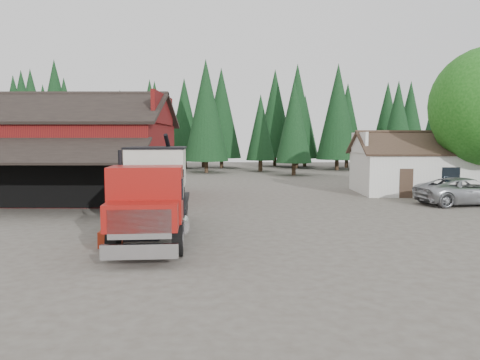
{
  "coord_description": "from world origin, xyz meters",
  "views": [
    {
      "loc": [
        0.43,
        -21.68,
        3.99
      ],
      "look_at": [
        0.24,
        3.39,
        1.8
      ],
      "focal_mm": 35.0,
      "sensor_mm": 36.0,
      "label": 1
    }
  ],
  "objects": [
    {
      "name": "near_pine_d",
      "position": [
        -4.0,
        34.0,
        7.39
      ],
      "size": [
        5.28,
        5.28,
        13.4
      ],
      "color": "#382619",
      "rests_on": "ground"
    },
    {
      "name": "silver_car",
      "position": [
        14.0,
        6.7,
        0.83
      ],
      "size": [
        6.34,
        3.67,
        1.66
      ],
      "primitive_type": "imported",
      "rotation": [
        0.0,
        0.0,
        1.73
      ],
      "color": "#A5A8AD",
      "rests_on": "ground"
    },
    {
      "name": "red_barn",
      "position": [
        -11.0,
        9.9,
        2.69
      ],
      "size": [
        12.8,
        13.63,
        7.18
      ],
      "color": "maroon",
      "rests_on": "ground"
    },
    {
      "name": "feed_truck",
      "position": [
        -3.18,
        -2.97,
        1.99
      ],
      "size": [
        3.43,
        9.6,
        4.25
      ],
      "rotation": [
        0.0,
        0.0,
        0.09
      ],
      "color": "black",
      "rests_on": "ground"
    },
    {
      "name": "equip_box",
      "position": [
        -4.57,
        -4.4,
        0.3
      ],
      "size": [
        0.74,
        1.13,
        0.6
      ],
      "primitive_type": "cube",
      "rotation": [
        0.0,
        0.0,
        0.04
      ],
      "color": "maroon",
      "rests_on": "ground"
    },
    {
      "name": "conifer_backdrop",
      "position": [
        0.0,
        42.0,
        0.0
      ],
      "size": [
        76.0,
        16.0,
        16.0
      ],
      "primitive_type": null,
      "color": "black",
      "rests_on": "ground"
    },
    {
      "name": "near_pine_b",
      "position": [
        6.0,
        30.0,
        5.89
      ],
      "size": [
        3.96,
        3.96,
        10.4
      ],
      "color": "#382619",
      "rests_on": "ground"
    },
    {
      "name": "ground",
      "position": [
        0.0,
        0.0,
        0.0
      ],
      "size": [
        120.0,
        120.0,
        0.0
      ],
      "primitive_type": "plane",
      "color": "#4F483E",
      "rests_on": "ground"
    },
    {
      "name": "near_pine_c",
      "position": [
        22.0,
        26.0,
        6.89
      ],
      "size": [
        4.84,
        4.84,
        12.4
      ],
      "color": "#382619",
      "rests_on": "ground"
    },
    {
      "name": "farmhouse",
      "position": [
        13.0,
        13.0,
        1.67
      ],
      "size": [
        8.6,
        6.42,
        4.65
      ],
      "color": "silver",
      "rests_on": "ground"
    },
    {
      "name": "near_pine_a",
      "position": [
        -22.0,
        28.0,
        6.39
      ],
      "size": [
        4.4,
        4.4,
        11.4
      ],
      "color": "#382619",
      "rests_on": "ground"
    }
  ]
}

